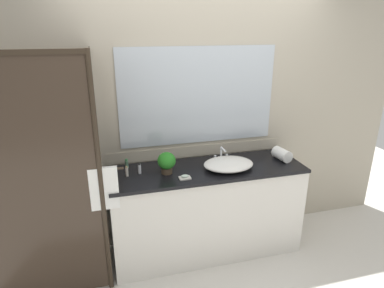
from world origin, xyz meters
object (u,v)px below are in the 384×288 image
faucet (221,156)px  amenity_bottle_body_wash (127,171)px  potted_plant (167,162)px  rolled_towel_near_edge (282,154)px  soap_dish (185,177)px  amenity_bottle_lotion (140,169)px  sink_basin (228,164)px  amenity_bottle_shampoo (127,164)px

faucet → amenity_bottle_body_wash: faucet is taller
faucet → potted_plant: potted_plant is taller
faucet → rolled_towel_near_edge: bearing=-13.7°
soap_dish → amenity_bottle_body_wash: (-0.48, 0.18, 0.03)m
potted_plant → amenity_bottle_lotion: bearing=166.5°
sink_basin → faucet: bearing=90.0°
amenity_bottle_body_wash → amenity_bottle_shampoo: (0.01, 0.17, -0.00)m
potted_plant → amenity_bottle_body_wash: size_ratio=2.09×
amenity_bottle_body_wash → rolled_towel_near_edge: rolled_towel_near_edge is taller
faucet → amenity_bottle_shampoo: (-0.90, 0.06, -0.00)m
sink_basin → soap_dish: 0.45m
sink_basin → rolled_towel_near_edge: 0.58m
rolled_towel_near_edge → sink_basin: bearing=-174.8°
potted_plant → amenity_bottle_body_wash: (-0.35, 0.03, -0.06)m
faucet → amenity_bottle_shampoo: bearing=176.5°
potted_plant → rolled_towel_near_edge: potted_plant is taller
amenity_bottle_body_wash → rolled_towel_near_edge: bearing=-0.8°
amenity_bottle_lotion → amenity_bottle_body_wash: amenity_bottle_lotion is taller
sink_basin → amenity_bottle_body_wash: bearing=175.4°
sink_basin → amenity_bottle_lotion: (-0.80, 0.10, 0.00)m
amenity_bottle_lotion → amenity_bottle_shampoo: size_ratio=1.09×
potted_plant → faucet: bearing=14.7°
sink_basin → faucet: faucet is taller
amenity_bottle_lotion → amenity_bottle_shampoo: bearing=124.7°
sink_basin → amenity_bottle_shampoo: size_ratio=5.11×
amenity_bottle_shampoo → rolled_towel_near_edge: rolled_towel_near_edge is taller
amenity_bottle_body_wash → faucet: bearing=7.5°
rolled_towel_near_edge → faucet: bearing=166.3°
soap_dish → faucet: bearing=34.3°
amenity_bottle_shampoo → potted_plant: bearing=-31.2°
rolled_towel_near_edge → soap_dish: bearing=-171.1°
amenity_bottle_lotion → amenity_bottle_shampoo: amenity_bottle_lotion is taller
sink_basin → amenity_bottle_body_wash: amenity_bottle_body_wash is taller
faucet → potted_plant: bearing=-165.3°
soap_dish → amenity_bottle_lotion: 0.42m
potted_plant → amenity_bottle_lotion: (-0.23, 0.06, -0.06)m
soap_dish → amenity_bottle_body_wash: size_ratio=1.07×
faucet → soap_dish: 0.53m
soap_dish → amenity_bottle_body_wash: 0.51m
soap_dish → rolled_towel_near_edge: (1.02, 0.16, 0.04)m
amenity_bottle_lotion → amenity_bottle_body_wash: (-0.11, -0.03, -0.00)m
sink_basin → amenity_bottle_lotion: 0.81m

